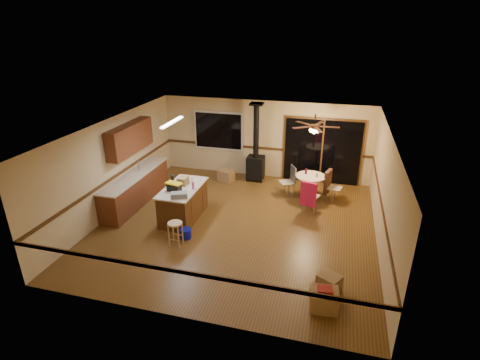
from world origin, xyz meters
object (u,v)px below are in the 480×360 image
(toolbox_black, at_px, (174,187))
(chair_right, at_px, (329,182))
(chair_near, at_px, (309,194))
(chair_left, at_px, (290,178))
(dining_table, at_px, (310,184))
(box_corner_b, at_px, (329,283))
(bar_stool, at_px, (176,234))
(kitchen_island, at_px, (183,202))
(toolbox_grey, at_px, (179,195))
(box_corner_a, at_px, (324,300))
(wood_stove, at_px, (256,160))
(box_under_window, at_px, (226,176))
(blue_bucket, at_px, (186,233))

(toolbox_black, xyz_separation_m, chair_right, (3.82, 2.35, -0.40))
(chair_near, bearing_deg, chair_left, 122.42)
(toolbox_black, height_order, chair_left, toolbox_black)
(dining_table, height_order, chair_right, chair_right)
(chair_left, height_order, box_corner_b, chair_left)
(bar_stool, height_order, chair_near, chair_near)
(dining_table, relative_size, box_corner_b, 2.08)
(toolbox_black, bearing_deg, kitchen_island, 68.36)
(toolbox_grey, height_order, toolbox_black, toolbox_black)
(dining_table, relative_size, box_corner_a, 1.69)
(box_corner_b, bearing_deg, kitchen_island, 152.76)
(chair_right, bearing_deg, bar_stool, -134.46)
(wood_stove, bearing_deg, kitchen_island, -113.09)
(chair_near, distance_m, chair_right, 1.08)
(bar_stool, relative_size, dining_table, 0.71)
(chair_left, bearing_deg, box_corner_a, -74.60)
(box_corner_a, xyz_separation_m, box_corner_b, (0.07, 0.56, -0.03))
(bar_stool, bearing_deg, box_corner_b, -11.02)
(chair_right, bearing_deg, kitchen_island, -150.76)
(wood_stove, height_order, box_corner_a, wood_stove)
(toolbox_black, relative_size, chair_left, 0.66)
(chair_right, height_order, box_corner_b, chair_right)
(wood_stove, relative_size, chair_right, 3.60)
(chair_right, bearing_deg, box_under_window, 169.30)
(box_corner_b, bearing_deg, blue_bucket, 162.97)
(toolbox_black, height_order, chair_right, toolbox_black)
(bar_stool, distance_m, box_under_window, 4.05)
(blue_bucket, bearing_deg, dining_table, 46.98)
(toolbox_grey, height_order, chair_left, toolbox_grey)
(chair_near, distance_m, box_under_window, 3.30)
(blue_bucket, relative_size, dining_table, 0.33)
(kitchen_island, xyz_separation_m, chair_right, (3.71, 2.08, 0.14))
(toolbox_grey, relative_size, chair_near, 0.57)
(toolbox_black, bearing_deg, dining_table, 34.29)
(kitchen_island, distance_m, blue_bucket, 1.11)
(chair_near, bearing_deg, toolbox_grey, -151.15)
(kitchen_island, height_order, blue_bucket, kitchen_island)
(toolbox_black, distance_m, bar_stool, 1.36)
(toolbox_black, xyz_separation_m, chair_left, (2.69, 2.40, -0.41))
(toolbox_black, xyz_separation_m, box_under_window, (0.48, 2.98, -0.81))
(kitchen_island, relative_size, chair_right, 2.40)
(wood_stove, bearing_deg, box_corner_b, -62.43)
(bar_stool, distance_m, chair_right, 4.79)
(bar_stool, bearing_deg, toolbox_black, 113.61)
(chair_near, distance_m, box_corner_a, 3.79)
(kitchen_island, relative_size, bar_stool, 2.73)
(box_corner_a, distance_m, box_corner_b, 0.57)
(kitchen_island, distance_m, bar_stool, 1.39)
(box_corner_a, bearing_deg, bar_stool, 160.28)
(wood_stove, relative_size, chair_left, 4.61)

